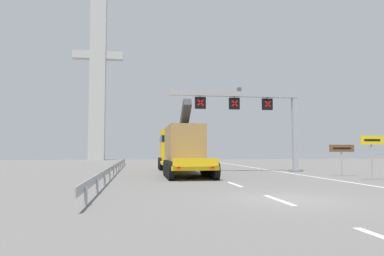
{
  "coord_description": "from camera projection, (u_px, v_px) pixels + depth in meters",
  "views": [
    {
      "loc": [
        -5.37,
        -12.19,
        1.78
      ],
      "look_at": [
        -1.23,
        15.06,
        3.53
      ],
      "focal_mm": 32.8,
      "sensor_mm": 36.0,
      "label": 1
    }
  ],
  "objects": [
    {
      "name": "heavy_haul_truck_yellow",
      "position": [
        180.0,
        148.0,
        28.14
      ],
      "size": [
        3.04,
        14.07,
        5.3
      ],
      "color": "yellow",
      "rests_on": "ground"
    },
    {
      "name": "guardrail_left",
      "position": [
        116.0,
        166.0,
        26.88
      ],
      "size": [
        0.13,
        34.77,
        0.76
      ],
      "color": "#999EA3",
      "rests_on": "ground"
    },
    {
      "name": "tourist_info_sign_brown",
      "position": [
        342.0,
        152.0,
        23.95
      ],
      "size": [
        1.81,
        0.15,
        2.16
      ],
      "color": "#9EA0A5",
      "rests_on": "ground"
    },
    {
      "name": "edge_line_right",
      "position": [
        299.0,
        175.0,
        25.49
      ],
      "size": [
        0.2,
        63.0,
        0.01
      ],
      "primitive_type": "cube",
      "color": "silver",
      "rests_on": "ground"
    },
    {
      "name": "bridge_pylon_distant",
      "position": [
        98.0,
        73.0,
        64.18
      ],
      "size": [
        9.0,
        2.0,
        30.88
      ],
      "color": "#B7B7B2",
      "rests_on": "ground"
    },
    {
      "name": "exit_sign_yellow",
      "position": [
        372.0,
        147.0,
        20.91
      ],
      "size": [
        1.46,
        0.15,
        2.64
      ],
      "color": "#9EA0A5",
      "rests_on": "ground"
    },
    {
      "name": "ground",
      "position": [
        288.0,
        199.0,
        12.72
      ],
      "size": [
        112.0,
        112.0,
        0.0
      ],
      "primitive_type": "plane",
      "color": "slate"
    },
    {
      "name": "lane_markings",
      "position": [
        184.0,
        166.0,
        38.23
      ],
      "size": [
        0.2,
        66.44,
        0.01
      ],
      "color": "silver",
      "rests_on": "ground"
    },
    {
      "name": "overhead_lane_gantry",
      "position": [
        252.0,
        107.0,
        29.16
      ],
      "size": [
        11.17,
        0.9,
        6.97
      ],
      "color": "#9EA0A5",
      "rests_on": "ground"
    }
  ]
}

